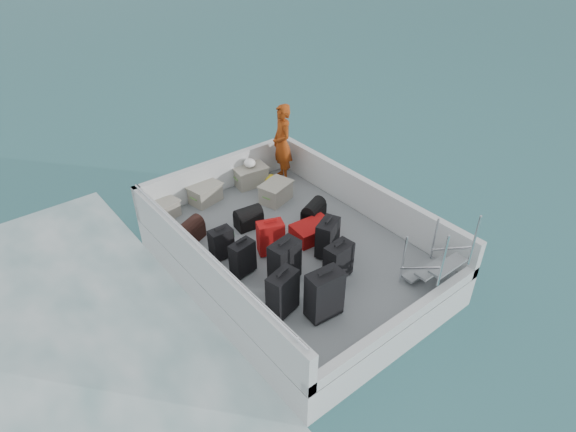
# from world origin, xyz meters

# --- Properties ---
(ground) EXTENTS (160.00, 160.00, 0.00)m
(ground) POSITION_xyz_m (0.00, 0.00, 0.00)
(ground) COLOR #16504F
(ground) RESTS_ON ground
(wake_foam) EXTENTS (10.00, 10.00, 0.00)m
(wake_foam) POSITION_xyz_m (-4.80, 0.00, 0.00)
(wake_foam) COLOR white
(wake_foam) RESTS_ON ground
(ferry_hull) EXTENTS (3.60, 5.00, 0.60)m
(ferry_hull) POSITION_xyz_m (0.00, 0.00, 0.30)
(ferry_hull) COLOR silver
(ferry_hull) RESTS_ON ground
(deck) EXTENTS (3.30, 4.70, 0.02)m
(deck) POSITION_xyz_m (0.00, 0.00, 0.61)
(deck) COLOR slate
(deck) RESTS_ON ferry_hull
(deck_fittings) EXTENTS (3.60, 5.00, 0.90)m
(deck_fittings) POSITION_xyz_m (0.35, -0.32, 0.99)
(deck_fittings) COLOR silver
(deck_fittings) RESTS_ON deck
(suitcase_0) EXTENTS (0.52, 0.37, 0.72)m
(suitcase_0) POSITION_xyz_m (-1.14, -1.15, 0.98)
(suitcase_0) COLOR black
(suitcase_0) RESTS_ON deck
(suitcase_1) EXTENTS (0.43, 0.29, 0.60)m
(suitcase_1) POSITION_xyz_m (-1.10, -0.06, 0.92)
(suitcase_1) COLOR black
(suitcase_1) RESTS_ON deck
(suitcase_2) EXTENTS (0.39, 0.24, 0.56)m
(suitcase_2) POSITION_xyz_m (-1.14, 0.51, 0.90)
(suitcase_2) COLOR black
(suitcase_2) RESTS_ON deck
(suitcase_3) EXTENTS (0.54, 0.35, 0.78)m
(suitcase_3) POSITION_xyz_m (-0.71, -1.57, 1.01)
(suitcase_3) COLOR black
(suitcase_3) RESTS_ON deck
(suitcase_4) EXTENTS (0.53, 0.37, 0.72)m
(suitcase_4) POSITION_xyz_m (-0.68, -0.61, 0.98)
(suitcase_4) COLOR black
(suitcase_4) RESTS_ON deck
(suitcase_5) EXTENTS (0.50, 0.40, 0.61)m
(suitcase_5) POSITION_xyz_m (-0.42, 0.09, 0.92)
(suitcase_5) COLOR #9F0C0E
(suitcase_5) RESTS_ON deck
(suitcase_6) EXTENTS (0.48, 0.31, 0.63)m
(suitcase_6) POSITION_xyz_m (0.04, -1.08, 0.93)
(suitcase_6) COLOR black
(suitcase_6) RESTS_ON deck
(suitcase_7) EXTENTS (0.54, 0.44, 0.65)m
(suitcase_7) POSITION_xyz_m (0.31, -0.53, 0.95)
(suitcase_7) COLOR black
(suitcase_7) RESTS_ON deck
(suitcase_8) EXTENTS (0.76, 0.54, 0.28)m
(suitcase_8) POSITION_xyz_m (0.41, -0.04, 0.76)
(suitcase_8) COLOR #9F0C0E
(suitcase_8) RESTS_ON deck
(duffel_0) EXTENTS (0.67, 0.51, 0.32)m
(duffel_0) POSITION_xyz_m (-1.37, 1.23, 0.78)
(duffel_0) COLOR black
(duffel_0) RESTS_ON deck
(duffel_1) EXTENTS (0.52, 0.35, 0.32)m
(duffel_1) POSITION_xyz_m (-0.29, 0.96, 0.78)
(duffel_1) COLOR black
(duffel_1) RESTS_ON deck
(duffel_2) EXTENTS (0.58, 0.47, 0.32)m
(duffel_2) POSITION_xyz_m (0.78, 0.35, 0.78)
(duffel_2) COLOR black
(duffel_2) RESTS_ON deck
(crate_0) EXTENTS (0.57, 0.45, 0.31)m
(crate_0) POSITION_xyz_m (-1.36, 2.20, 0.78)
(crate_0) COLOR gray
(crate_0) RESTS_ON deck
(crate_1) EXTENTS (0.65, 0.51, 0.35)m
(crate_1) POSITION_xyz_m (-0.46, 2.20, 0.80)
(crate_1) COLOR gray
(crate_1) RESTS_ON deck
(crate_2) EXTENTS (0.69, 0.52, 0.39)m
(crate_2) POSITION_xyz_m (0.63, 2.20, 0.81)
(crate_2) COLOR gray
(crate_2) RESTS_ON deck
(crate_3) EXTENTS (0.70, 0.58, 0.37)m
(crate_3) POSITION_xyz_m (0.65, 1.35, 0.80)
(crate_3) COLOR gray
(crate_3) RESTS_ON deck
(yellow_bag) EXTENTS (0.28, 0.26, 0.22)m
(yellow_bag) POSITION_xyz_m (0.96, 1.93, 0.73)
(yellow_bag) COLOR yellow
(yellow_bag) RESTS_ON deck
(white_bag) EXTENTS (0.24, 0.24, 0.18)m
(white_bag) POSITION_xyz_m (0.63, 2.20, 1.10)
(white_bag) COLOR white
(white_bag) RESTS_ON crate_2
(passenger) EXTENTS (0.56, 0.71, 1.67)m
(passenger) POSITION_xyz_m (1.30, 1.97, 1.45)
(passenger) COLOR #C64A12
(passenger) RESTS_ON deck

